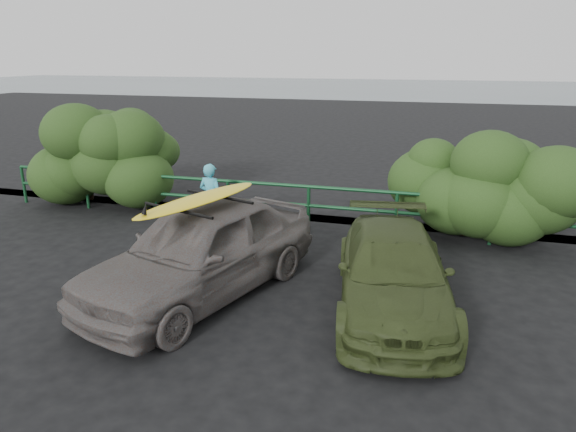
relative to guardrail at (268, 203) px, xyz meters
name	(u,v)px	position (x,y,z in m)	size (l,w,h in m)	color
ground	(165,325)	(0.00, -5.00, -0.52)	(80.00, 80.00, 0.00)	black
ocean	(407,88)	(0.00, 55.00, -0.52)	(200.00, 200.00, 0.00)	slate
guardrail	(268,203)	(0.00, 0.00, 0.00)	(14.00, 0.08, 1.04)	#124222
shrub_left	(100,160)	(-4.80, 0.40, 0.70)	(3.20, 2.40, 2.43)	#2A481A
shrub_right	(493,191)	(5.00, 0.50, 0.54)	(3.20, 2.40, 2.13)	#2A481A
sedan	(202,250)	(0.11, -3.84, 0.27)	(1.86, 4.63, 1.58)	#5E5754
olive_vehicle	(393,272)	(3.22, -3.45, 0.09)	(1.72, 4.22, 1.22)	#35421D
man	(211,198)	(-1.07, -0.84, 0.27)	(0.58, 0.38, 1.59)	#47BED5
roof_rack	(199,203)	(0.11, -3.84, 1.08)	(1.45, 1.01, 0.05)	black
surfboard	(199,199)	(0.11, -3.84, 1.15)	(0.56, 2.69, 0.08)	yellow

